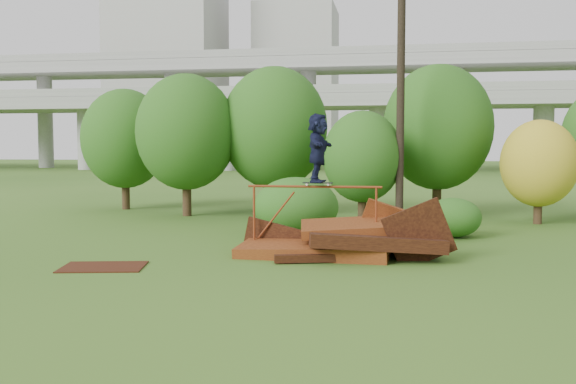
% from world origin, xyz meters
% --- Properties ---
extents(ground, '(240.00, 240.00, 0.00)m').
position_xyz_m(ground, '(0.00, 0.00, 0.00)').
color(ground, '#2D5116').
rests_on(ground, ground).
extents(scrap_pile, '(5.60, 2.90, 1.90)m').
position_xyz_m(scrap_pile, '(0.67, 1.67, 0.35)').
color(scrap_pile, '#471E0C').
rests_on(scrap_pile, ground).
extents(grind_rail, '(3.53, 0.10, 1.78)m').
position_xyz_m(grind_rail, '(-0.10, 1.97, 1.34)').
color(grind_rail, maroon).
rests_on(grind_rail, ground).
extents(skateboard, '(0.78, 0.22, 0.08)m').
position_xyz_m(skateboard, '(-0.01, 1.97, 1.85)').
color(skateboard, black).
rests_on(skateboard, grind_rail).
extents(skater, '(0.59, 1.68, 1.80)m').
position_xyz_m(skater, '(-0.01, 1.97, 2.76)').
color(skater, '#131733').
rests_on(skater, skateboard).
extents(flat_plate, '(2.11, 1.70, 0.03)m').
position_xyz_m(flat_plate, '(-4.66, -0.89, 0.01)').
color(flat_plate, '#37170B').
rests_on(flat_plate, ground).
extents(tree_0, '(4.06, 4.06, 5.73)m').
position_xyz_m(tree_0, '(-6.34, 10.19, 3.39)').
color(tree_0, black).
rests_on(tree_0, ground).
extents(tree_1, '(4.38, 4.38, 6.09)m').
position_xyz_m(tree_1, '(-2.94, 11.34, 3.57)').
color(tree_1, black).
rests_on(tree_1, ground).
extents(tree_2, '(2.93, 2.93, 4.12)m').
position_xyz_m(tree_2, '(0.79, 8.96, 2.43)').
color(tree_2, black).
rests_on(tree_2, ground).
extents(tree_3, '(4.42, 4.42, 6.13)m').
position_xyz_m(tree_3, '(3.67, 12.08, 3.58)').
color(tree_3, black).
rests_on(tree_3, ground).
extents(tree_4, '(2.74, 2.74, 3.78)m').
position_xyz_m(tree_4, '(7.10, 9.67, 2.20)').
color(tree_4, black).
rests_on(tree_4, ground).
extents(tree_6, '(3.85, 3.85, 5.38)m').
position_xyz_m(tree_6, '(-9.95, 12.43, 3.16)').
color(tree_6, black).
rests_on(tree_6, ground).
extents(shrub_left, '(2.67, 2.47, 1.85)m').
position_xyz_m(shrub_left, '(-1.07, 5.16, 0.93)').
color(shrub_left, '#2B5717').
rests_on(shrub_left, ground).
extents(shrub_right, '(1.73, 1.59, 1.23)m').
position_xyz_m(shrub_right, '(3.76, 5.58, 0.61)').
color(shrub_right, '#2B5717').
rests_on(shrub_right, ground).
extents(utility_pole, '(1.40, 0.28, 10.42)m').
position_xyz_m(utility_pole, '(2.14, 8.47, 5.28)').
color(utility_pole, black).
rests_on(utility_pole, ground).
extents(freeway_overpass, '(160.00, 15.00, 13.70)m').
position_xyz_m(freeway_overpass, '(0.00, 62.92, 10.32)').
color(freeway_overpass, gray).
rests_on(freeway_overpass, ground).
extents(building_left, '(18.00, 16.00, 35.00)m').
position_xyz_m(building_left, '(-38.00, 95.00, 17.50)').
color(building_left, '#9E9E99').
rests_on(building_left, ground).
extents(building_right, '(14.00, 14.00, 28.00)m').
position_xyz_m(building_right, '(-16.00, 102.00, 14.00)').
color(building_right, '#9E9E99').
rests_on(building_right, ground).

